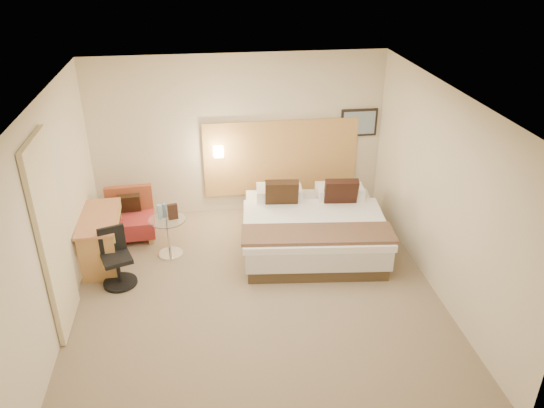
{
  "coord_description": "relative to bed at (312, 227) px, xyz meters",
  "views": [
    {
      "loc": [
        -0.58,
        -5.75,
        4.33
      ],
      "look_at": [
        0.29,
        0.63,
        1.03
      ],
      "focal_mm": 35.0,
      "sensor_mm": 36.0,
      "label": 1
    }
  ],
  "objects": [
    {
      "name": "lamp_arm",
      "position": [
        -1.33,
        1.29,
        0.82
      ],
      "size": [
        0.02,
        0.12,
        0.02
      ],
      "primitive_type": "cylinder",
      "rotation": [
        1.57,
        0.0,
        0.0
      ],
      "color": "white",
      "rests_on": "wall_back"
    },
    {
      "name": "wall_right",
      "position": [
        1.43,
        -1.13,
        1.02
      ],
      "size": [
        0.02,
        5.0,
        2.7
      ],
      "primitive_type": "cube",
      "color": "beige",
      "rests_on": "floor"
    },
    {
      "name": "floor",
      "position": [
        -0.98,
        -1.13,
        -0.34
      ],
      "size": [
        4.8,
        5.0,
        0.02
      ],
      "primitive_type": "cube",
      "color": "#826F57",
      "rests_on": "ground"
    },
    {
      "name": "side_table",
      "position": [
        -2.16,
        0.05,
        0.01
      ],
      "size": [
        0.66,
        0.66,
        0.6
      ],
      "color": "white",
      "rests_on": "floor"
    },
    {
      "name": "desk",
      "position": [
        -3.1,
        0.02,
        0.24
      ],
      "size": [
        0.58,
        1.19,
        0.73
      ],
      "color": "#BC774A",
      "rests_on": "floor"
    },
    {
      "name": "bottle_b",
      "position": [
        -2.19,
        0.12,
        0.38
      ],
      "size": [
        0.08,
        0.08,
        0.22
      ],
      "primitive_type": "cylinder",
      "rotation": [
        0.0,
        0.0,
        0.24
      ],
      "color": "#7998BB",
      "rests_on": "side_table"
    },
    {
      "name": "bed",
      "position": [
        0.0,
        0.0,
        0.0
      ],
      "size": [
        2.26,
        2.22,
        1.02
      ],
      "color": "#433421",
      "rests_on": "floor"
    },
    {
      "name": "wall_front",
      "position": [
        -0.98,
        -3.64,
        1.02
      ],
      "size": [
        4.8,
        0.02,
        2.7
      ],
      "primitive_type": "cube",
      "color": "beige",
      "rests_on": "floor"
    },
    {
      "name": "art_canvas",
      "position": [
        1.04,
        1.33,
        1.17
      ],
      "size": [
        0.54,
        0.01,
        0.39
      ],
      "primitive_type": "cube",
      "color": "#748CA0",
      "rests_on": "wall_back"
    },
    {
      "name": "art_frame",
      "position": [
        1.04,
        1.35,
        1.17
      ],
      "size": [
        0.62,
        0.03,
        0.47
      ],
      "primitive_type": "cube",
      "color": "black",
      "rests_on": "wall_back"
    },
    {
      "name": "curtain",
      "position": [
        -3.34,
        -1.38,
        0.89
      ],
      "size": [
        0.06,
        0.9,
        2.42
      ],
      "primitive_type": "cube",
      "color": "beige",
      "rests_on": "wall_left"
    },
    {
      "name": "bottle_a",
      "position": [
        -2.26,
        0.09,
        0.38
      ],
      "size": [
        0.08,
        0.08,
        0.22
      ],
      "primitive_type": "cylinder",
      "rotation": [
        0.0,
        0.0,
        0.24
      ],
      "color": "#95C2E6",
      "rests_on": "side_table"
    },
    {
      "name": "wall_back",
      "position": [
        -0.98,
        1.38,
        1.02
      ],
      "size": [
        4.8,
        0.02,
        2.7
      ],
      "primitive_type": "cube",
      "color": "beige",
      "rests_on": "floor"
    },
    {
      "name": "headboard_panel",
      "position": [
        -0.28,
        1.34,
        0.62
      ],
      "size": [
        2.6,
        0.04,
        1.3
      ],
      "primitive_type": "cube",
      "color": "tan",
      "rests_on": "wall_back"
    },
    {
      "name": "lounge_chair",
      "position": [
        -2.79,
        0.71,
        -0.02
      ],
      "size": [
        0.77,
        0.69,
        0.77
      ],
      "color": "tan",
      "rests_on": "floor"
    },
    {
      "name": "desk_chair",
      "position": [
        -2.84,
        -0.6,
        0.01
      ],
      "size": [
        0.59,
        0.59,
        0.82
      ],
      "color": "black",
      "rests_on": "floor"
    },
    {
      "name": "menu_folder",
      "position": [
        -2.07,
        0.04,
        0.39
      ],
      "size": [
        0.15,
        0.09,
        0.24
      ],
      "primitive_type": "cube",
      "rotation": [
        0.0,
        0.0,
        0.24
      ],
      "color": "#331E15",
      "rests_on": "side_table"
    },
    {
      "name": "wall_left",
      "position": [
        -3.39,
        -1.13,
        1.02
      ],
      "size": [
        0.02,
        5.0,
        2.7
      ],
      "primitive_type": "cube",
      "color": "beige",
      "rests_on": "floor"
    },
    {
      "name": "ceiling",
      "position": [
        -0.98,
        -1.13,
        2.38
      ],
      "size": [
        4.8,
        5.0,
        0.02
      ],
      "primitive_type": "cube",
      "color": "white",
      "rests_on": "floor"
    },
    {
      "name": "lamp_shade",
      "position": [
        -1.33,
        1.23,
        0.82
      ],
      "size": [
        0.15,
        0.15,
        0.15
      ],
      "primitive_type": "cube",
      "color": "#FFEDC6",
      "rests_on": "wall_back"
    }
  ]
}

